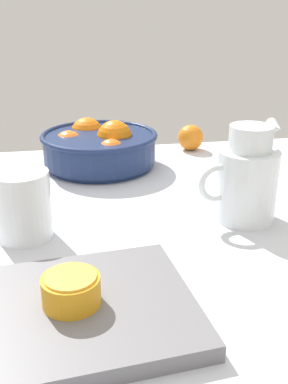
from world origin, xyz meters
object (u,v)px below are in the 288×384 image
(fruit_bowl, at_px, (99,147))
(orange_half_0, at_px, (71,290))
(juice_pitcher, at_px, (246,185))
(cutting_board, at_px, (64,314))
(juice_glass, at_px, (23,210))
(loose_orange_2, at_px, (191,137))

(fruit_bowl, xyz_separation_m, orange_half_0, (-0.08, -0.59, -0.01))
(juice_pitcher, bearing_deg, orange_half_0, -142.98)
(cutting_board, bearing_deg, juice_glass, 104.15)
(juice_pitcher, distance_m, loose_orange_2, 0.44)
(fruit_bowl, distance_m, juice_glass, 0.39)
(juice_glass, bearing_deg, juice_pitcher, 0.57)
(juice_pitcher, bearing_deg, juice_glass, -179.43)
(orange_half_0, bearing_deg, cutting_board, -153.88)
(cutting_board, relative_size, orange_half_0, 4.45)
(fruit_bowl, relative_size, loose_orange_2, 4.11)
(juice_pitcher, bearing_deg, loose_orange_2, 87.69)
(fruit_bowl, distance_m, cutting_board, 0.61)
(juice_glass, distance_m, orange_half_0, 0.25)
(fruit_bowl, xyz_separation_m, juice_pitcher, (0.24, -0.35, 0.02))
(fruit_bowl, xyz_separation_m, cutting_board, (-0.09, -0.60, -0.04))
(fruit_bowl, xyz_separation_m, loose_orange_2, (0.26, 0.09, -0.01))
(fruit_bowl, height_order, cutting_board, fruit_bowl)
(cutting_board, bearing_deg, orange_half_0, 26.12)
(juice_pitcher, distance_m, juice_glass, 0.40)
(juice_pitcher, xyz_separation_m, cutting_board, (-0.33, -0.25, -0.06))
(juice_pitcher, relative_size, juice_glass, 1.57)
(juice_glass, xyz_separation_m, loose_orange_2, (0.41, 0.45, -0.02))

